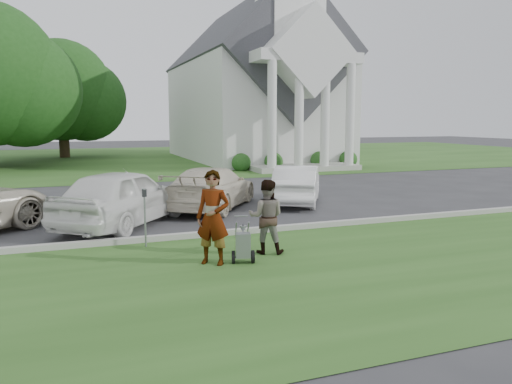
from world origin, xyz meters
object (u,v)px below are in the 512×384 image
parking_meter_near (145,210)px  person_right (266,217)px  person_left (213,218)px  car_d (297,184)px  tree_back (61,95)px  striping_cart (243,246)px  car_b (123,197)px  car_c (212,188)px  church (254,77)px

parking_meter_near → person_right: bearing=-31.8°
person_left → car_d: 7.83m
tree_back → car_d: tree_back is taller
person_right → striping_cart: bearing=61.7°
car_b → car_d: 6.30m
striping_cart → car_c: 6.47m
tree_back → car_c: tree_back is taller
church → car_b: church is taller
tree_back → parking_meter_near: bearing=-86.4°
church → person_left: church is taller
car_c → car_d: bearing=-146.0°
person_right → church: bearing=-84.9°
person_right → car_d: 6.76m
person_left → car_b: size_ratio=0.41×
church → car_c: church is taller
striping_cart → person_right: bearing=52.8°
striping_cart → car_c: size_ratio=0.21×
parking_meter_near → tree_back: bearing=93.6°
church → parking_meter_near: size_ratio=17.80×
striping_cart → parking_meter_near: bearing=145.3°
striping_cart → parking_meter_near: 2.65m
car_b → car_d: car_b is taller
church → car_d: 20.12m
striping_cart → car_d: (4.18, 6.34, 0.30)m
tree_back → car_c: 26.27m
person_left → car_b: (-1.30, 4.48, -0.15)m
striping_cart → parking_meter_near: parking_meter_near is taller
tree_back → striping_cart: tree_back is taller
person_right → car_c: 5.84m
parking_meter_near → car_c: (2.77, 4.35, -0.17)m
striping_cart → person_left: 0.84m
parking_meter_near → car_d: 7.27m
tree_back → parking_meter_near: 30.19m
tree_back → church: bearing=-27.8°
person_right → parking_meter_near: (-2.37, 1.47, 0.05)m
church → person_left: (-10.05, -24.88, -4.99)m
car_b → car_c: bearing=-111.7°
car_c → church: bearing=-79.7°
church → parking_meter_near: (-11.12, -23.01, -5.09)m
person_right → parking_meter_near: person_right is taller
tree_back → car_c: (4.66, -25.53, -4.04)m
tree_back → person_left: size_ratio=5.09×
car_d → parking_meter_near: bearing=66.1°
car_d → church: bearing=-76.4°
church → person_left: bearing=-112.0°
person_right → car_c: bearing=-69.2°
parking_meter_near → car_c: 5.16m
person_right → tree_back: bearing=-57.5°
person_left → car_d: bearing=89.5°
church → tree_back: (-13.01, 6.87, -1.21)m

